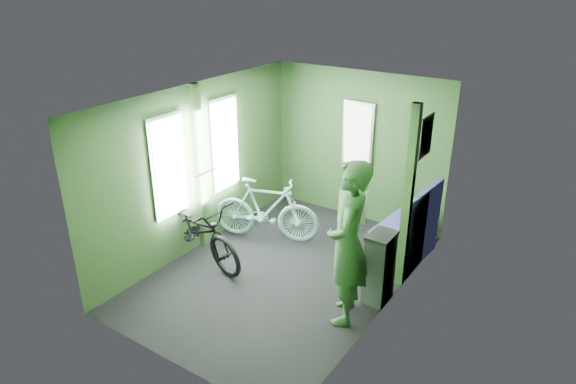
# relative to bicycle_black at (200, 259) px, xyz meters

# --- Properties ---
(room) EXTENTS (4.00, 4.02, 2.31)m
(room) POSITION_rel_bicycle_black_xyz_m (1.08, 0.41, 1.44)
(room) COLOR black
(room) RESTS_ON ground
(bicycle_black) EXTENTS (1.87, 1.10, 0.99)m
(bicycle_black) POSITION_rel_bicycle_black_xyz_m (0.00, 0.00, 0.00)
(bicycle_black) COLOR black
(bicycle_black) RESTS_ON ground
(bicycle_mint) EXTENTS (1.62, 0.97, 0.95)m
(bicycle_mint) POSITION_rel_bicycle_black_xyz_m (0.40, 0.98, 0.00)
(bicycle_mint) COLOR #92D5D0
(bicycle_mint) RESTS_ON ground
(passenger) EXTENTS (0.67, 0.80, 1.88)m
(passenger) POSITION_rel_bicycle_black_xyz_m (2.21, -0.00, 0.94)
(passenger) COLOR #315B32
(passenger) RESTS_ON ground
(waste_box) EXTENTS (0.26, 0.36, 0.88)m
(waste_box) POSITION_rel_bicycle_black_xyz_m (2.38, 0.50, 0.44)
(waste_box) COLOR slate
(waste_box) RESTS_ON ground
(bench_seat) EXTENTS (0.62, 1.04, 1.05)m
(bench_seat) POSITION_rel_bicycle_black_xyz_m (2.27, 1.59, 0.31)
(bench_seat) COLOR navy
(bench_seat) RESTS_ON ground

